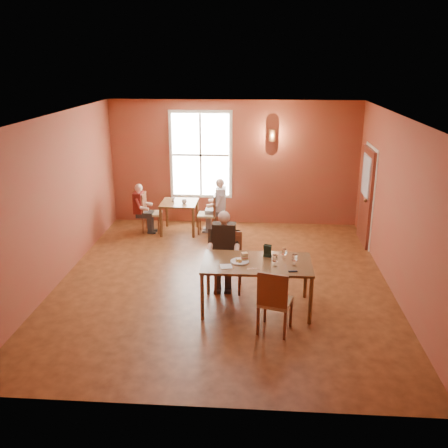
# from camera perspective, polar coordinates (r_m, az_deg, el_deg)

# --- Properties ---
(ground) EXTENTS (6.00, 7.00, 0.01)m
(ground) POSITION_cam_1_polar(r_m,az_deg,el_deg) (9.27, -0.09, -6.56)
(ground) COLOR brown
(ground) RESTS_ON ground
(wall_back) EXTENTS (6.00, 0.04, 3.00)m
(wall_back) POSITION_cam_1_polar(r_m,az_deg,el_deg) (12.13, 1.14, 6.96)
(wall_back) COLOR brown
(wall_back) RESTS_ON ground
(wall_front) EXTENTS (6.00, 0.04, 3.00)m
(wall_front) POSITION_cam_1_polar(r_m,az_deg,el_deg) (5.48, -2.84, -7.79)
(wall_front) COLOR brown
(wall_front) RESTS_ON ground
(wall_left) EXTENTS (0.04, 7.00, 3.00)m
(wall_left) POSITION_cam_1_polar(r_m,az_deg,el_deg) (9.44, -18.59, 2.63)
(wall_left) COLOR brown
(wall_left) RESTS_ON ground
(wall_right) EXTENTS (0.04, 7.00, 3.00)m
(wall_right) POSITION_cam_1_polar(r_m,az_deg,el_deg) (9.03, 19.26, 1.87)
(wall_right) COLOR brown
(wall_right) RESTS_ON ground
(ceiling) EXTENTS (6.00, 7.00, 0.04)m
(ceiling) POSITION_cam_1_polar(r_m,az_deg,el_deg) (8.45, -0.10, 12.21)
(ceiling) COLOR white
(ceiling) RESTS_ON wall_back
(window) EXTENTS (1.36, 0.10, 1.96)m
(window) POSITION_cam_1_polar(r_m,az_deg,el_deg) (12.11, -2.68, 7.89)
(window) COLOR white
(window) RESTS_ON wall_back
(door) EXTENTS (0.12, 1.04, 2.10)m
(door) POSITION_cam_1_polar(r_m,az_deg,el_deg) (11.29, 15.88, 3.03)
(door) COLOR maroon
(door) RESTS_ON ground
(wall_sconce) EXTENTS (0.16, 0.16, 0.28)m
(wall_sconce) POSITION_cam_1_polar(r_m,az_deg,el_deg) (11.90, 5.53, 10.07)
(wall_sconce) COLOR brown
(wall_sconce) RESTS_ON wall_back
(main_table) EXTENTS (1.75, 0.98, 0.82)m
(main_table) POSITION_cam_1_polar(r_m,az_deg,el_deg) (8.17, 3.72, -7.01)
(main_table) COLOR brown
(main_table) RESTS_ON ground
(chair_diner_main) EXTENTS (0.46, 0.46, 1.03)m
(chair_diner_main) POSITION_cam_1_polar(r_m,az_deg,el_deg) (8.74, 0.49, -4.47)
(chair_diner_main) COLOR brown
(chair_diner_main) RESTS_ON ground
(diner_main) EXTENTS (0.53, 0.53, 1.33)m
(diner_main) POSITION_cam_1_polar(r_m,az_deg,el_deg) (8.65, 0.48, -3.62)
(diner_main) COLOR black
(diner_main) RESTS_ON ground
(chair_empty) EXTENTS (0.55, 0.55, 1.02)m
(chair_empty) POSITION_cam_1_polar(r_m,az_deg,el_deg) (7.51, 5.89, -8.66)
(chair_empty) COLOR #4B2D16
(chair_empty) RESTS_ON ground
(plate_food) EXTENTS (0.38, 0.38, 0.04)m
(plate_food) POSITION_cam_1_polar(r_m,az_deg,el_deg) (7.99, 1.81, -4.24)
(plate_food) COLOR white
(plate_food) RESTS_ON main_table
(sandwich) EXTENTS (0.12, 0.12, 0.12)m
(sandwich) POSITION_cam_1_polar(r_m,az_deg,el_deg) (8.03, 2.37, -3.81)
(sandwich) COLOR tan
(sandwich) RESTS_ON main_table
(goblet_a) EXTENTS (0.09, 0.09, 0.20)m
(goblet_a) POSITION_cam_1_polar(r_m,az_deg,el_deg) (8.11, 6.90, -3.41)
(goblet_a) COLOR white
(goblet_a) RESTS_ON main_table
(goblet_b) EXTENTS (0.09, 0.09, 0.21)m
(goblet_b) POSITION_cam_1_polar(r_m,az_deg,el_deg) (7.89, 8.08, -4.06)
(goblet_b) COLOR white
(goblet_b) RESTS_ON main_table
(goblet_c) EXTENTS (0.11, 0.11, 0.21)m
(goblet_c) POSITION_cam_1_polar(r_m,az_deg,el_deg) (7.83, 5.84, -4.15)
(goblet_c) COLOR white
(goblet_c) RESTS_ON main_table
(menu_stand) EXTENTS (0.14, 0.11, 0.22)m
(menu_stand) POSITION_cam_1_polar(r_m,az_deg,el_deg) (8.17, 4.99, -3.09)
(menu_stand) COLOR black
(menu_stand) RESTS_ON main_table
(knife) EXTENTS (0.20, 0.05, 0.00)m
(knife) POSITION_cam_1_polar(r_m,az_deg,el_deg) (7.76, 3.38, -5.12)
(knife) COLOR white
(knife) RESTS_ON main_table
(napkin) EXTENTS (0.21, 0.21, 0.01)m
(napkin) POSITION_cam_1_polar(r_m,az_deg,el_deg) (7.82, 0.24, -4.87)
(napkin) COLOR white
(napkin) RESTS_ON main_table
(sunglasses) EXTENTS (0.14, 0.07, 0.02)m
(sunglasses) POSITION_cam_1_polar(r_m,az_deg,el_deg) (7.71, 7.88, -5.37)
(sunglasses) COLOR black
(sunglasses) RESTS_ON main_table
(second_table) EXTENTS (0.83, 0.83, 0.73)m
(second_table) POSITION_cam_1_polar(r_m,az_deg,el_deg) (11.76, -5.10, 0.79)
(second_table) COLOR brown
(second_table) RESTS_ON ground
(chair_diner_white) EXTENTS (0.41, 0.41, 0.92)m
(chair_diner_white) POSITION_cam_1_polar(r_m,az_deg,el_deg) (11.64, -1.95, 1.18)
(chair_diner_white) COLOR brown
(chair_diner_white) RESTS_ON ground
(diner_white) EXTENTS (0.50, 0.50, 1.24)m
(diner_white) POSITION_cam_1_polar(r_m,az_deg,el_deg) (11.60, -1.81, 1.92)
(diner_white) COLOR silver
(diner_white) RESTS_ON ground
(chair_diner_maroon) EXTENTS (0.41, 0.41, 0.93)m
(chair_diner_maroon) POSITION_cam_1_polar(r_m,az_deg,el_deg) (11.85, -8.22, 1.33)
(chair_diner_maroon) COLOR #3C2312
(chair_diner_maroon) RESTS_ON ground
(diner_maroon) EXTENTS (0.45, 0.45, 1.13)m
(diner_maroon) POSITION_cam_1_polar(r_m,az_deg,el_deg) (11.83, -8.38, 1.78)
(diner_maroon) COLOR maroon
(diner_maroon) RESTS_ON ground
(cup_a) EXTENTS (0.13, 0.13, 0.09)m
(cup_a) POSITION_cam_1_polar(r_m,az_deg,el_deg) (11.53, -4.56, 2.57)
(cup_a) COLOR silver
(cup_a) RESTS_ON second_table
(cup_b) EXTENTS (0.12, 0.12, 0.09)m
(cup_b) POSITION_cam_1_polar(r_m,az_deg,el_deg) (11.75, -5.86, 2.84)
(cup_b) COLOR silver
(cup_b) RESTS_ON second_table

